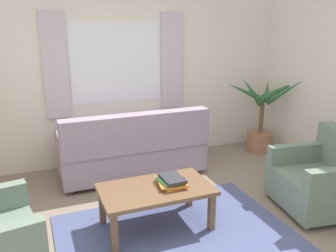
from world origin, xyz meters
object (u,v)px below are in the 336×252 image
(couch, at_px, (133,150))
(book_stack_on_table, at_px, (171,181))
(coffee_table, at_px, (156,193))
(armchair_right, at_px, (323,179))
(potted_plant, at_px, (262,120))

(couch, relative_size, book_stack_on_table, 5.60)
(book_stack_on_table, bearing_deg, coffee_table, 176.76)
(couch, bearing_deg, book_stack_on_table, 90.54)
(couch, height_order, book_stack_on_table, couch)
(armchair_right, relative_size, book_stack_on_table, 2.81)
(armchair_right, relative_size, coffee_table, 0.87)
(couch, distance_m, coffee_table, 1.32)
(coffee_table, distance_m, potted_plant, 2.76)
(coffee_table, bearing_deg, potted_plant, 32.30)
(potted_plant, bearing_deg, couch, -175.77)
(book_stack_on_table, xyz_separation_m, potted_plant, (2.17, 1.48, 0.03))
(potted_plant, bearing_deg, book_stack_on_table, -145.62)
(armchair_right, xyz_separation_m, book_stack_on_table, (-1.67, 0.31, 0.13))
(coffee_table, bearing_deg, armchair_right, -9.96)
(book_stack_on_table, height_order, potted_plant, potted_plant)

